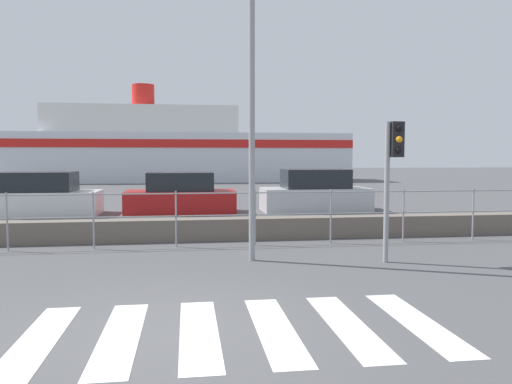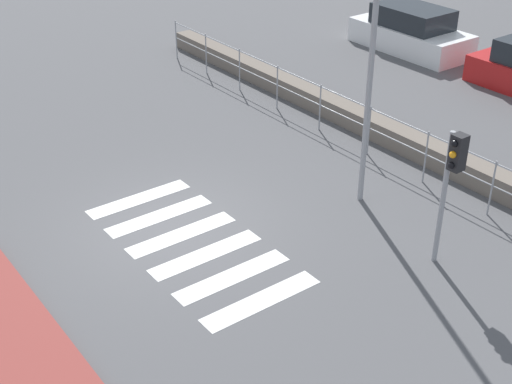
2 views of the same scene
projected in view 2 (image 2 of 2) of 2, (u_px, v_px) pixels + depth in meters
ground_plane at (172, 226)px, 14.80m from camera, size 160.00×160.00×0.00m
crosswalk at (193, 244)px, 14.22m from camera, size 4.95×2.40×0.01m
seawall at (392, 135)px, 18.07m from camera, size 20.15×0.55×0.53m
harbor_fence at (370, 123)px, 17.33m from camera, size 18.17×0.04×1.28m
traffic_light_far at (452, 171)px, 12.67m from camera, size 0.34×0.32×2.72m
streetlamp at (367, 9)px, 13.56m from camera, size 0.32×1.36×6.98m
parked_car_white at (411, 32)px, 24.49m from camera, size 4.25×1.86×1.52m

